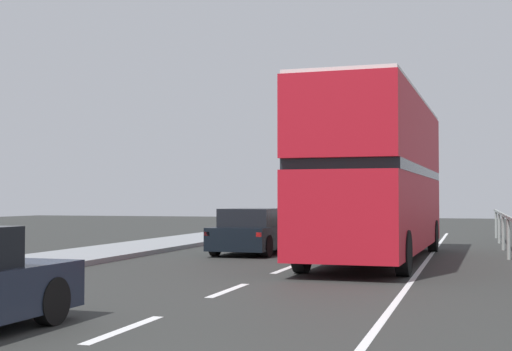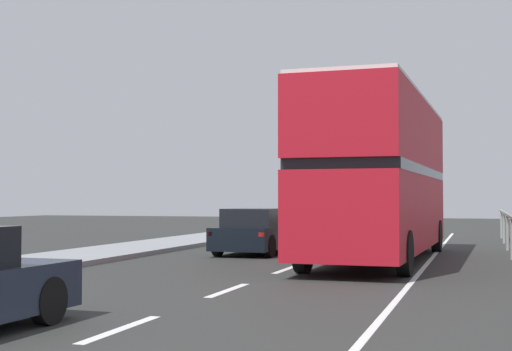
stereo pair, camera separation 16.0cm
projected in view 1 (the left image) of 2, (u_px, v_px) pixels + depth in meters
The scene contains 3 objects.
lane_paint_markings at pixel (334, 290), 13.54m from camera, with size 3.24×46.00×0.01m.
double_decker_bus_red at pixel (377, 174), 19.99m from camera, with size 2.81×10.86×4.38m.
sedan_car_ahead at pixel (255, 232), 22.62m from camera, with size 1.87×4.28×1.38m.
Camera 1 is at (4.32, -4.86, 1.68)m, focal length 51.70 mm.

